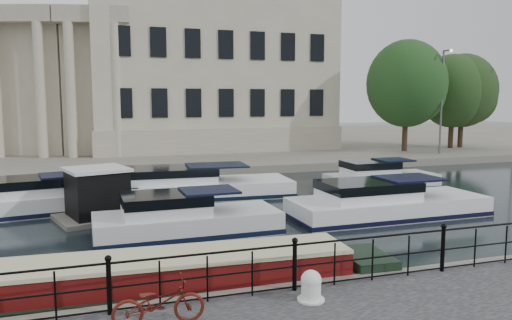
{
  "coord_description": "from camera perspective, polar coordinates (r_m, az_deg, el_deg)",
  "views": [
    {
      "loc": [
        -4.23,
        -12.23,
        4.83
      ],
      "look_at": [
        0.5,
        2.0,
        3.0
      ],
      "focal_mm": 35.0,
      "sensor_mm": 36.0,
      "label": 1
    }
  ],
  "objects": [
    {
      "name": "ground_plane",
      "position": [
        13.81,
        0.67,
        -13.51
      ],
      "size": [
        160.0,
        160.0,
        0.0
      ],
      "primitive_type": "plane",
      "color": "black",
      "rests_on": "ground"
    },
    {
      "name": "civic_building",
      "position": [
        47.1,
        -14.64,
        9.42
      ],
      "size": [
        53.55,
        31.84,
        16.85
      ],
      "color": "#ADA38C",
      "rests_on": "far_bank"
    },
    {
      "name": "harbour_hut",
      "position": [
        21.08,
        -17.68,
        -3.97
      ],
      "size": [
        3.7,
        3.35,
        2.19
      ],
      "rotation": [
        0.0,
        0.0,
        0.28
      ],
      "color": "#6B665B",
      "rests_on": "ground_plane"
    },
    {
      "name": "far_bank",
      "position": [
        51.6,
        -13.63,
        1.7
      ],
      "size": [
        120.0,
        42.0,
        0.55
      ],
      "primitive_type": "cube",
      "color": "#6B665B",
      "rests_on": "ground_plane"
    },
    {
      "name": "narrowboat",
      "position": [
        12.32,
        -16.38,
        -14.58
      ],
      "size": [
        14.38,
        2.6,
        1.53
      ],
      "rotation": [
        0.0,
        0.0,
        -0.05
      ],
      "color": "black",
      "rests_on": "ground_plane"
    },
    {
      "name": "mooring_bollard",
      "position": [
        11.04,
        6.31,
        -14.15
      ],
      "size": [
        0.59,
        0.59,
        0.67
      ],
      "color": "silver",
      "rests_on": "near_quay"
    },
    {
      "name": "railing",
      "position": [
        11.43,
        4.44,
        -11.57
      ],
      "size": [
        24.14,
        0.14,
        1.22
      ],
      "color": "black",
      "rests_on": "near_quay"
    },
    {
      "name": "bicycle",
      "position": [
        9.98,
        -11.06,
        -15.69
      ],
      "size": [
        1.76,
        0.64,
        0.92
      ],
      "primitive_type": "imported",
      "rotation": [
        0.0,
        0.0,
        1.55
      ],
      "color": "#4F150E",
      "rests_on": "near_quay"
    },
    {
      "name": "lamp_posts",
      "position": [
        44.7,
        24.31,
        6.3
      ],
      "size": [
        8.24,
        1.55,
        8.07
      ],
      "color": "#59595B",
      "rests_on": "far_bank"
    },
    {
      "name": "cabin_cruisers",
      "position": [
        22.51,
        -2.68,
        -4.49
      ],
      "size": [
        23.9,
        9.95,
        1.99
      ],
      "color": "silver",
      "rests_on": "ground_plane"
    },
    {
      "name": "trees",
      "position": [
        45.83,
        20.31,
        7.45
      ],
      "size": [
        12.82,
        7.34,
        9.15
      ],
      "color": "black",
      "rests_on": "far_bank"
    }
  ]
}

